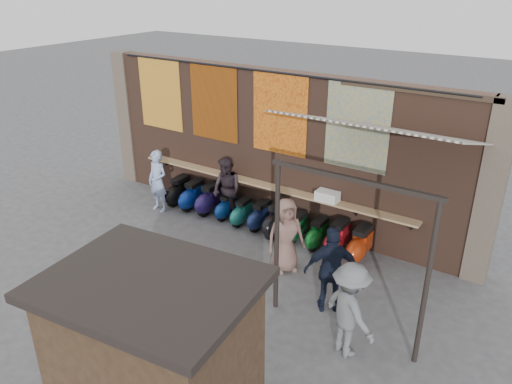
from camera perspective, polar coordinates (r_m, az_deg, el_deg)
ground at (r=11.68m, az=-5.14°, el=-7.99°), size 70.00×70.00×0.00m
brick_wall at (r=12.83m, az=1.98°, el=5.01°), size 10.00×0.40×4.00m
pier_left at (r=16.03m, az=-14.27°, el=8.18°), size 0.50×0.50×4.00m
pier_right at (r=11.24m, az=25.23°, el=-0.19°), size 0.50×0.50×4.00m
eating_counter at (r=12.86m, az=1.07°, el=0.77°), size 8.00×0.32×0.05m
shelf_box at (r=12.01m, az=8.15°, el=-0.47°), size 0.54×0.33×0.24m
tapestry_redgold at (r=14.52m, az=-10.88°, el=10.96°), size 1.50×0.02×2.00m
tapestry_sun at (r=13.30m, az=-4.82°, el=10.13°), size 1.50×0.02×2.00m
tapestry_orange at (r=12.21m, az=2.72°, el=8.92°), size 1.50×0.02×2.00m
tapestry_multi at (r=11.37m, az=11.49°, el=7.32°), size 1.50×0.02×2.00m
hang_rail at (r=12.14m, az=1.53°, el=13.59°), size 9.50×0.06×0.06m
scooter_stool_0 at (r=14.45m, az=-8.78°, el=0.13°), size 0.37×0.83×0.79m
scooter_stool_1 at (r=14.10m, az=-7.20°, el=-0.38°), size 0.38×0.83×0.79m
scooter_stool_2 at (r=13.78m, az=-5.29°, el=-0.81°), size 0.39×0.87×0.82m
scooter_stool_3 at (r=13.48m, az=-3.33°, el=-1.68°), size 0.32×0.71×0.68m
scooter_stool_4 at (r=13.15m, az=-1.57°, el=-2.34°), size 0.32×0.72×0.68m
scooter_stool_5 at (r=12.91m, az=0.46°, el=-2.76°), size 0.34×0.76×0.72m
scooter_stool_6 at (r=12.58m, az=2.45°, el=-3.20°), size 0.40×0.89×0.85m
scooter_stool_7 at (r=12.41m, az=4.74°, el=-4.05°), size 0.33×0.74×0.70m
scooter_stool_8 at (r=12.16m, az=7.09°, el=-4.76°), size 0.34×0.76×0.72m
scooter_stool_9 at (r=11.96m, az=9.31°, el=-5.18°), size 0.38×0.85×0.81m
scooter_stool_10 at (r=11.75m, az=11.83°, el=-5.91°), size 0.39×0.87×0.82m
diner_left at (r=13.96m, az=-11.16°, el=1.22°), size 0.67×0.47×1.75m
diner_right at (r=13.15m, az=-3.37°, el=0.22°), size 0.99×0.85×1.75m
shopper_navy at (r=9.80m, az=8.64°, el=-8.80°), size 1.13×0.96×1.82m
shopper_grey at (r=8.85m, az=10.65°, el=-13.12°), size 1.33×1.12×1.78m
shopper_tan at (r=10.97m, az=3.41°, el=-4.96°), size 0.96×1.01×1.73m
market_stall at (r=7.24m, az=-11.23°, el=-19.07°), size 2.53×2.01×2.56m
stall_roof at (r=6.41m, az=-12.19°, el=-10.26°), size 2.84×2.30×0.12m
stall_sign at (r=7.43m, az=-7.21°, el=-11.71°), size 1.20×0.16×0.50m
stall_shelf at (r=8.00m, az=-6.85°, el=-17.07°), size 1.96×0.30×0.06m
awning_canvas at (r=9.40m, az=14.82°, el=7.00°), size 3.20×3.28×0.97m
awning_ledger at (r=10.78m, az=17.92°, el=10.97°), size 3.30×0.08×0.12m
awning_header at (r=8.21m, az=10.98°, el=1.43°), size 3.00×0.08×0.08m
awning_post_left at (r=9.43m, az=2.39°, el=-5.36°), size 0.09×0.09×3.10m
awning_post_right at (r=8.57m, az=18.91°, el=-10.11°), size 0.09×0.09×3.10m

